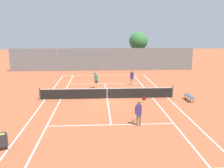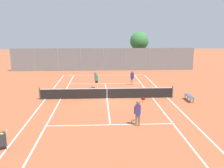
# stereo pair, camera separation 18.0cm
# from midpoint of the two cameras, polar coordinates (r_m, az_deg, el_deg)

# --- Properties ---
(ground_plane) EXTENTS (120.00, 120.00, 0.00)m
(ground_plane) POSITION_cam_midpoint_polar(r_m,az_deg,el_deg) (22.46, -0.92, -3.32)
(ground_plane) COLOR #B25B38
(court_line_markings) EXTENTS (11.10, 23.90, 0.01)m
(court_line_markings) POSITION_cam_midpoint_polar(r_m,az_deg,el_deg) (22.46, -0.92, -3.31)
(court_line_markings) COLOR silver
(court_line_markings) RESTS_ON ground
(tennis_net) EXTENTS (12.00, 0.10, 1.07)m
(tennis_net) POSITION_cam_midpoint_polar(r_m,az_deg,el_deg) (22.33, -0.92, -2.06)
(tennis_net) COLOR #474C47
(tennis_net) RESTS_ON ground
(ball_cart) EXTENTS (0.76, 0.69, 0.96)m
(ball_cart) POSITION_cam_midpoint_polar(r_m,az_deg,el_deg) (14.26, -23.87, -11.49)
(ball_cart) COLOR #2D2D33
(ball_cart) RESTS_ON ground
(player_near_side) EXTENTS (0.80, 0.71, 1.77)m
(player_near_side) POSITION_cam_midpoint_polar(r_m,az_deg,el_deg) (16.07, 6.28, -6.32)
(player_near_side) COLOR #936B4C
(player_near_side) RESTS_ON ground
(player_far_left) EXTENTS (0.53, 0.84, 1.77)m
(player_far_left) POSITION_cam_midpoint_polar(r_m,az_deg,el_deg) (26.22, -3.40, 1.01)
(player_far_left) COLOR beige
(player_far_left) RESTS_ON ground
(player_far_right) EXTENTS (0.56, 0.45, 1.60)m
(player_far_right) POSITION_cam_midpoint_polar(r_m,az_deg,el_deg) (27.99, 4.82, 1.67)
(player_far_right) COLOR #D8A884
(player_far_right) RESTS_ON ground
(loose_tennis_ball_0) EXTENTS (0.07, 0.07, 0.07)m
(loose_tennis_ball_0) POSITION_cam_midpoint_polar(r_m,az_deg,el_deg) (28.21, -6.42, -0.10)
(loose_tennis_ball_0) COLOR #D1DB33
(loose_tennis_ball_0) RESTS_ON ground
(loose_tennis_ball_1) EXTENTS (0.07, 0.07, 0.07)m
(loose_tennis_ball_1) POSITION_cam_midpoint_polar(r_m,az_deg,el_deg) (15.59, -15.68, -10.83)
(loose_tennis_ball_1) COLOR #D1DB33
(loose_tennis_ball_1) RESTS_ON ground
(loose_tennis_ball_2) EXTENTS (0.07, 0.07, 0.07)m
(loose_tennis_ball_2) POSITION_cam_midpoint_polar(r_m,az_deg,el_deg) (29.01, 4.94, 0.27)
(loose_tennis_ball_2) COLOR #D1DB33
(loose_tennis_ball_2) RESTS_ON ground
(courtside_bench) EXTENTS (0.36, 1.50, 0.47)m
(courtside_bench) POSITION_cam_midpoint_polar(r_m,az_deg,el_deg) (22.65, 17.44, -2.69)
(courtside_bench) COLOR #33598C
(courtside_bench) RESTS_ON ground
(back_fence) EXTENTS (27.66, 0.08, 3.39)m
(back_fence) POSITION_cam_midpoint_polar(r_m,az_deg,el_deg) (37.83, -1.81, 5.65)
(back_fence) COLOR gray
(back_fence) RESTS_ON ground
(tree_behind_left) EXTENTS (3.02, 3.02, 5.77)m
(tree_behind_left) POSITION_cam_midpoint_polar(r_m,az_deg,el_deg) (41.46, 6.29, 9.61)
(tree_behind_left) COLOR brown
(tree_behind_left) RESTS_ON ground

